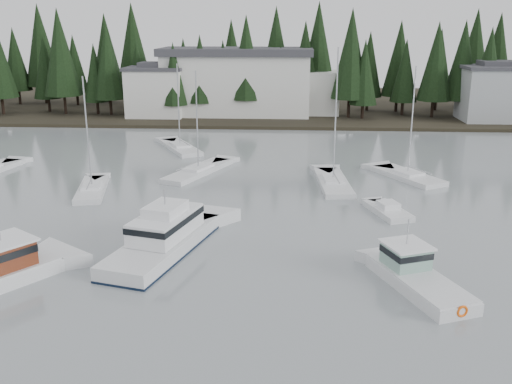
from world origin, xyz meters
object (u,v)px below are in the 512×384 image
house_west (156,91)px  house_east_a (495,92)px  sailboat_10 (408,178)px  sailboat_7 (92,191)px  sailboat_0 (333,184)px  cabin_cruiser_center (164,241)px  sailboat_6 (199,173)px  harbor_inn (249,82)px  sailboat_8 (180,149)px  lobster_boat_teal (416,278)px  runabout_1 (388,212)px

house_west → house_east_a: size_ratio=0.90×
sailboat_10 → sailboat_7: bearing=72.7°
house_west → house_east_a: (54.00, -1.00, 0.25)m
house_east_a → sailboat_7: size_ratio=0.94×
sailboat_7 → sailboat_10: (30.77, 6.86, -0.01)m
sailboat_0 → cabin_cruiser_center: bearing=139.7°
cabin_cruiser_center → sailboat_6: 21.58m
harbor_inn → sailboat_8: (-6.81, -26.58, -5.73)m
sailboat_6 → sailboat_7: sailboat_7 is taller
cabin_cruiser_center → sailboat_0: sailboat_0 is taller
lobster_boat_teal → sailboat_7: (-26.37, 18.55, -0.47)m
sailboat_8 → sailboat_10: size_ratio=0.94×
house_east_a → lobster_boat_teal: bearing=-111.9°
cabin_cruiser_center → sailboat_8: bearing=24.1°
house_east_a → sailboat_10: sailboat_10 is taller
cabin_cruiser_center → sailboat_0: 22.07m
sailboat_6 → sailboat_10: sailboat_10 is taller
runabout_1 → sailboat_6: bearing=37.3°
sailboat_0 → runabout_1: size_ratio=2.42×
house_east_a → sailboat_6: bearing=-140.9°
house_west → harbor_inn: bearing=12.5°
sailboat_6 → sailboat_8: bearing=42.4°
sailboat_8 → harbor_inn: bearing=-42.7°
cabin_cruiser_center → lobster_boat_teal: (16.42, -4.61, -0.24)m
house_west → runabout_1: bearing=-57.2°
sailboat_0 → runabout_1: bearing=-159.7°
house_west → runabout_1: size_ratio=1.68×
sailboat_0 → sailboat_7: sailboat_0 is taller
house_west → sailboat_10: 49.61m
lobster_boat_teal → sailboat_7: size_ratio=0.75×
sailboat_7 → runabout_1: size_ratio=1.99×
sailboat_6 → sailboat_10: size_ratio=0.95×
cabin_cruiser_center → sailboat_0: (12.97, 17.85, -0.70)m
house_west → lobster_boat_teal: 68.04m
sailboat_0 → lobster_boat_teal: bearing=-175.6°
sailboat_6 → sailboat_8: size_ratio=1.01×
cabin_cruiser_center → sailboat_10: bearing=-29.9°
sailboat_0 → sailboat_8: 23.77m
sailboat_6 → runabout_1: bearing=-102.0°
cabin_cruiser_center → sailboat_8: size_ratio=1.12×
house_east_a → sailboat_10: 40.13m
lobster_boat_teal → sailboat_0: sailboat_0 is taller
cabin_cruiser_center → sailboat_8: 33.57m
sailboat_7 → sailboat_8: (4.75, 19.21, -0.01)m
harbor_inn → lobster_boat_teal: harbor_inn is taller
lobster_boat_teal → sailboat_6: 31.43m
harbor_inn → cabin_cruiser_center: (-1.61, -59.74, -5.01)m
runabout_1 → house_east_a: bearing=-45.2°
cabin_cruiser_center → sailboat_0: size_ratio=0.91×
house_west → harbor_inn: harbor_inn is taller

